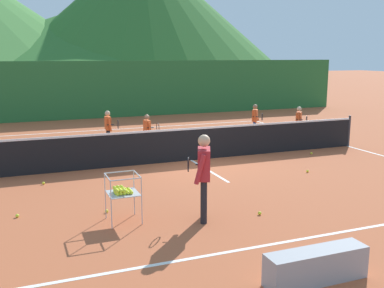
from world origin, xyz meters
TOP-DOWN VIEW (x-y plane):
  - ground_plane at (0.00, 0.00)m, footprint 120.00×120.00m
  - line_baseline_near at (0.00, -6.07)m, footprint 11.47×0.08m
  - line_baseline_far at (0.00, 6.37)m, footprint 11.47×0.08m
  - line_sideline_east at (5.73, 0.00)m, footprint 0.08×12.45m
  - line_service_center at (0.00, 0.00)m, footprint 0.08×5.08m
  - tennis_net at (0.00, 0.00)m, footprint 11.63×0.08m
  - instructor at (-1.57, -4.64)m, footprint 0.49×0.83m
  - student_0 at (-1.92, 2.65)m, footprint 0.40×0.62m
  - student_1 at (-0.82, 1.78)m, footprint 0.40×0.58m
  - student_2 at (3.62, 2.63)m, footprint 0.44×0.69m
  - student_3 at (4.72, 1.40)m, footprint 0.46×0.68m
  - ball_cart at (-3.00, -4.15)m, footprint 0.58×0.58m
  - tennis_ball_0 at (-0.43, -4.78)m, footprint 0.07×0.07m
  - tennis_ball_1 at (2.37, -2.43)m, footprint 0.07×0.07m
  - tennis_ball_2 at (3.81, -0.64)m, footprint 0.07×0.07m
  - tennis_ball_4 at (-4.24, -1.05)m, footprint 0.07×0.07m
  - tennis_ball_5 at (-3.20, -3.57)m, footprint 0.07×0.07m
  - tennis_ball_6 at (-4.85, -3.20)m, footprint 0.07×0.07m
  - windscreen_fence at (0.00, 9.99)m, footprint 25.23×0.08m
  - courtside_bench at (-1.03, -7.35)m, footprint 1.50×0.36m
  - hill_0 at (5.83, 60.20)m, footprint 57.64×57.64m
  - hill_2 at (13.96, 56.38)m, footprint 44.66×44.66m

SIDE VIEW (x-z plane):
  - ground_plane at x=0.00m, z-range 0.00..0.00m
  - line_baseline_near at x=0.00m, z-range 0.00..0.01m
  - line_baseline_far at x=0.00m, z-range 0.00..0.01m
  - line_sideline_east at x=5.73m, z-range 0.00..0.01m
  - line_service_center at x=0.00m, z-range 0.00..0.01m
  - tennis_ball_0 at x=-0.43m, z-range 0.00..0.07m
  - tennis_ball_1 at x=2.37m, z-range 0.00..0.07m
  - tennis_ball_2 at x=3.81m, z-range 0.00..0.07m
  - tennis_ball_4 at x=-4.24m, z-range 0.00..0.07m
  - tennis_ball_5 at x=-3.20m, z-range 0.00..0.07m
  - tennis_ball_6 at x=-4.85m, z-range 0.00..0.07m
  - courtside_bench at x=-1.03m, z-range 0.00..0.46m
  - tennis_net at x=0.00m, z-range -0.03..1.02m
  - ball_cart at x=-3.00m, z-range 0.14..1.04m
  - student_1 at x=-0.82m, z-range 0.12..1.31m
  - student_3 at x=4.72m, z-range 0.13..1.37m
  - student_2 at x=3.62m, z-range 0.13..1.38m
  - student_0 at x=-1.92m, z-range 0.13..1.39m
  - instructor at x=-1.57m, z-range 0.17..1.81m
  - windscreen_fence at x=0.00m, z-range 0.00..2.78m
  - hill_0 at x=5.83m, z-range 0.00..10.24m
  - hill_2 at x=13.96m, z-range 0.00..19.22m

